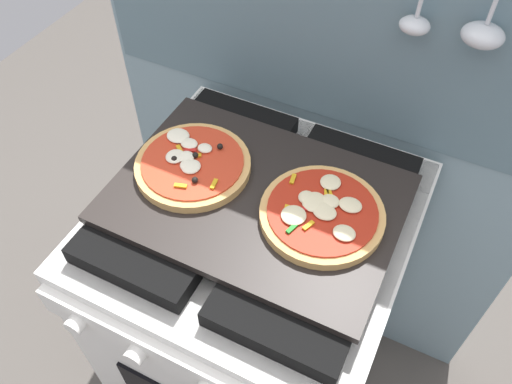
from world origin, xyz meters
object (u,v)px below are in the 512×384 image
object	(u,v)px
baking_tray	(256,198)
pizza_left	(192,164)
pizza_right	(322,213)
stove	(256,312)

from	to	relation	value
baking_tray	pizza_left	bearing A→B (deg)	176.62
baking_tray	pizza_right	world-z (taller)	pizza_right
pizza_left	pizza_right	distance (m)	0.27
stove	baking_tray	xyz separation A→B (m)	(0.00, 0.00, 0.46)
pizza_left	pizza_right	xyz separation A→B (m)	(0.27, -0.00, 0.00)
baking_tray	stove	bearing A→B (deg)	-90.00
stove	pizza_right	distance (m)	0.50
stove	pizza_left	world-z (taller)	pizza_left
pizza_left	pizza_right	size ratio (longest dim) A/B	1.00
pizza_left	pizza_right	bearing A→B (deg)	-0.45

